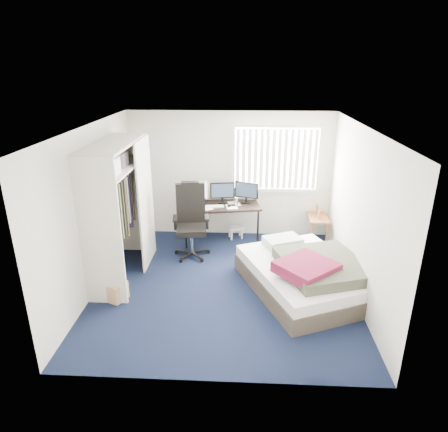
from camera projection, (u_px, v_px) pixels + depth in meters
The scene contains 10 objects.
ground at pixel (224, 284), 6.42m from camera, with size 4.20×4.20×0.00m, color black.
room_shell at pixel (224, 195), 5.88m from camera, with size 4.20×4.20×4.20m.
window_assembly at pixel (276, 159), 7.71m from camera, with size 1.72×0.09×1.32m.
closet at pixel (119, 198), 6.27m from camera, with size 0.64×1.84×2.22m.
desk at pixel (221, 203), 7.79m from camera, with size 1.61×0.96×1.21m.
office_chair at pixel (191, 228), 7.28m from camera, with size 0.71×0.71×1.35m.
footstool at pixel (236, 229), 8.08m from camera, with size 0.35×0.31×0.24m.
nightstand at pixel (317, 219), 7.90m from camera, with size 0.38×0.76×0.70m.
bed at pixel (306, 274), 6.16m from camera, with size 2.20×2.46×0.67m.
pine_box at pixel (113, 290), 6.00m from camera, with size 0.37×0.28×0.28m, color tan.
Camera 1 is at (0.29, -5.60, 3.33)m, focal length 32.00 mm.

